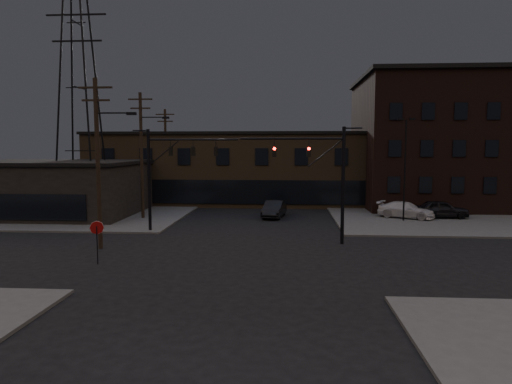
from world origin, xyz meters
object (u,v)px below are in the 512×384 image
(traffic_signal_far, at_px, (165,168))
(parked_car_lot_a, at_px, (441,209))
(traffic_signal_near, at_px, (326,172))
(car_crossing, at_px, (274,209))
(parked_car_lot_b, at_px, (406,210))
(stop_sign, at_px, (97,232))

(traffic_signal_far, bearing_deg, parked_car_lot_a, 18.30)
(traffic_signal_near, bearing_deg, car_crossing, 108.43)
(parked_car_lot_a, height_order, parked_car_lot_b, parked_car_lot_a)
(traffic_signal_near, bearing_deg, parked_car_lot_b, 53.33)
(traffic_signal_far, bearing_deg, traffic_signal_near, -16.17)
(traffic_signal_far, relative_size, parked_car_lot_b, 1.59)
(car_crossing, bearing_deg, parked_car_lot_b, 6.59)
(parked_car_lot_b, relative_size, car_crossing, 1.06)
(stop_sign, height_order, parked_car_lot_a, stop_sign)
(traffic_signal_near, relative_size, stop_sign, 3.23)
(traffic_signal_far, distance_m, car_crossing, 12.27)
(traffic_signal_far, distance_m, parked_car_lot_a, 25.13)
(car_crossing, bearing_deg, stop_sign, -108.96)
(traffic_signal_near, xyz_separation_m, parked_car_lot_b, (8.26, 11.09, -4.05))
(parked_car_lot_a, height_order, car_crossing, parked_car_lot_a)
(parked_car_lot_b, bearing_deg, car_crossing, 116.49)
(stop_sign, distance_m, car_crossing, 20.42)
(traffic_signal_far, distance_m, parked_car_lot_b, 22.10)
(parked_car_lot_b, bearing_deg, stop_sign, 157.82)
(traffic_signal_near, relative_size, traffic_signal_far, 1.00)
(traffic_signal_far, bearing_deg, stop_sign, -97.32)
(traffic_signal_near, distance_m, parked_car_lot_a, 16.58)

